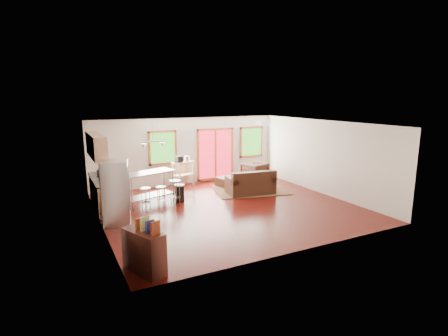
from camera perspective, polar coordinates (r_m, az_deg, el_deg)
name	(u,v)px	position (r m, az deg, el deg)	size (l,w,h in m)	color
floor	(228,208)	(10.94, 0.71, -6.50)	(7.50, 7.00, 0.02)	#360806
ceiling	(229,123)	(10.44, 0.75, 7.31)	(7.50, 7.00, 0.02)	silver
back_wall	(187,151)	(13.78, -6.02, 2.78)	(7.50, 0.02, 2.60)	beige
left_wall	(99,179)	(9.52, -19.80, -1.75)	(0.02, 7.00, 2.60)	beige
right_wall	(323,157)	(12.76, 15.89, 1.71)	(0.02, 7.00, 2.60)	beige
front_wall	(303,195)	(7.75, 12.81, -4.27)	(7.50, 0.02, 2.60)	beige
window_left	(163,148)	(13.38, -9.98, 3.28)	(1.10, 0.05, 1.30)	#245817
french_doors	(215,154)	(14.22, -1.41, 2.30)	(1.60, 0.05, 2.10)	#B6172A
window_right	(251,142)	(14.97, 4.49, 4.27)	(1.10, 0.05, 1.30)	#245817
rug	(250,190)	(12.97, 4.23, -3.55)	(2.56, 1.97, 0.03)	#4B613A
loveseat	(251,184)	(12.39, 4.38, -2.70)	(1.74, 1.15, 0.87)	black
coffee_table	(254,179)	(13.21, 4.93, -1.82)	(1.03, 0.67, 0.39)	#36140D
armchair	(254,171)	(14.15, 4.96, -0.53)	(0.85, 0.79, 0.87)	black
ottoman	(225,182)	(13.42, 0.13, -2.27)	(0.54, 0.54, 0.36)	black
vase	(244,173)	(13.39, 3.32, -0.83)	(0.25, 0.25, 0.33)	silver
book	(250,173)	(13.34, 4.27, -0.79)	(0.21, 0.03, 0.28)	maroon
cabinets	(101,179)	(11.28, -19.39, -1.68)	(0.64, 2.24, 2.30)	tan
refrigerator	(116,193)	(9.74, -17.23, -3.89)	(0.83, 0.82, 1.75)	#B7BABC
island	(149,182)	(11.34, -12.19, -2.26)	(1.79, 1.13, 1.05)	#B7BABC
cup	(171,172)	(11.38, -8.73, -0.63)	(0.11, 0.09, 0.11)	silver
bar_stool_a	(146,193)	(10.96, -12.67, -4.04)	(0.41, 0.41, 0.66)	#B7BABC
bar_stool_b	(161,192)	(11.05, -10.23, -3.83)	(0.32, 0.32, 0.65)	#B7BABC
bar_stool_c	(175,187)	(11.22, -7.99, -3.01)	(0.43, 0.43, 0.78)	#B7BABC
trash_can	(180,193)	(11.53, -7.25, -4.08)	(0.36, 0.36, 0.58)	black
kitchen_cart	(183,165)	(13.45, -6.78, 0.46)	(0.90, 0.73, 1.19)	tan
bookshelf	(144,251)	(7.13, -12.92, -13.03)	(0.71, 1.02, 1.12)	#36140D
ceiling_flush	(263,123)	(11.77, 6.37, 7.32)	(0.35, 0.35, 0.12)	white
pendant_light	(153,145)	(11.22, -11.53, 3.72)	(0.80, 0.18, 0.79)	gray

